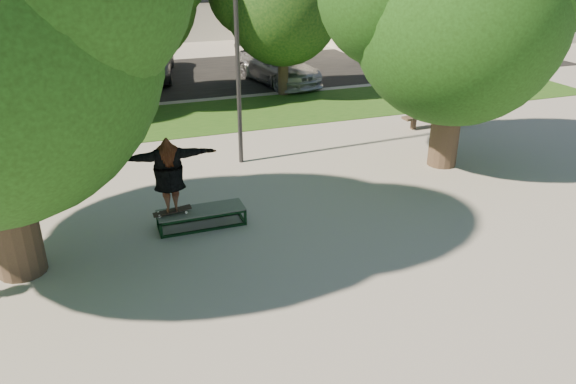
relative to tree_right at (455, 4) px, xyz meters
name	(u,v)px	position (x,y,z in m)	size (l,w,h in m)	color
ground	(261,258)	(-5.92, -3.08, -4.09)	(120.00, 120.00, 0.00)	gray
grass_strip	(206,117)	(-4.92, 6.42, -4.08)	(30.00, 4.00, 0.02)	#1C4915
asphalt_strip	(151,79)	(-5.92, 12.92, -4.09)	(40.00, 8.00, 0.01)	black
tree_right	(455,4)	(0.00, 0.00, 0.00)	(6.24, 5.33, 6.51)	#38281E
bg_tree_right	(281,0)	(-1.48, 8.48, -0.60)	(5.04, 4.31, 5.43)	#38281E
lamppost	(237,44)	(-4.92, 1.92, -0.94)	(0.25, 0.15, 6.11)	#2D2D30
grind_box	(201,218)	(-6.70, -1.41, -3.90)	(1.80, 0.60, 0.38)	black
skater_rig	(169,175)	(-7.29, -1.41, -2.86)	(1.95, 0.60, 1.65)	white
bench	(439,115)	(1.99, 2.92, -3.75)	(2.68, 0.48, 0.41)	#4C3B2D
car_dark	(43,79)	(-10.11, 11.09, -3.39)	(1.49, 4.28, 1.41)	black
car_grey	(140,59)	(-6.30, 13.23, -3.27)	(2.72, 5.90, 1.64)	#57575C
car_silver_b	(278,66)	(-0.96, 10.42, -3.40)	(1.96, 4.81, 1.40)	#B9B8BE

